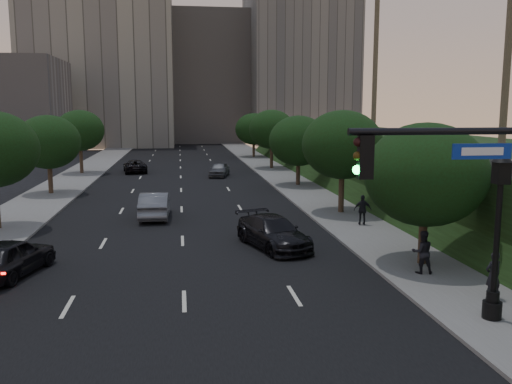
{
  "coord_description": "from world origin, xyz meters",
  "views": [
    {
      "loc": [
        -0.05,
        -13.61,
        6.78
      ],
      "look_at": [
        2.85,
        6.92,
        3.6
      ],
      "focal_mm": 38.0,
      "sensor_mm": 36.0,
      "label": 1
    }
  ],
  "objects": [
    {
      "name": "ground",
      "position": [
        0.0,
        0.0,
        0.0
      ],
      "size": [
        160.0,
        160.0,
        0.0
      ],
      "primitive_type": "plane",
      "color": "black",
      "rests_on": "ground"
    },
    {
      "name": "road_surface",
      "position": [
        0.0,
        30.0,
        0.01
      ],
      "size": [
        16.0,
        140.0,
        0.02
      ],
      "primitive_type": "cube",
      "color": "black",
      "rests_on": "ground"
    },
    {
      "name": "sidewalk_right",
      "position": [
        10.25,
        30.0,
        0.07
      ],
      "size": [
        4.5,
        140.0,
        0.15
      ],
      "primitive_type": "cube",
      "color": "slate",
      "rests_on": "ground"
    },
    {
      "name": "sidewalk_left",
      "position": [
        -10.25,
        30.0,
        0.07
      ],
      "size": [
        4.5,
        140.0,
        0.15
      ],
      "primitive_type": "cube",
      "color": "slate",
      "rests_on": "ground"
    },
    {
      "name": "embankment",
      "position": [
        22.0,
        28.0,
        2.0
      ],
      "size": [
        18.0,
        90.0,
        4.0
      ],
      "primitive_type": "cube",
      "color": "black",
      "rests_on": "ground"
    },
    {
      "name": "parapet_wall",
      "position": [
        13.5,
        28.0,
        4.35
      ],
      "size": [
        0.35,
        90.0,
        0.7
      ],
      "primitive_type": "cube",
      "color": "slate",
      "rests_on": "embankment"
    },
    {
      "name": "office_block_left",
      "position": [
        -14.0,
        92.0,
        16.0
      ],
      "size": [
        26.0,
        20.0,
        32.0
      ],
      "primitive_type": "cube",
      "color": "gray",
      "rests_on": "ground"
    },
    {
      "name": "office_block_mid",
      "position": [
        6.0,
        102.0,
        13.0
      ],
      "size": [
        22.0,
        18.0,
        26.0
      ],
      "primitive_type": "cube",
      "color": "#9E9691",
      "rests_on": "ground"
    },
    {
      "name": "office_block_right",
      "position": [
        24.0,
        96.0,
        18.0
      ],
      "size": [
        20.0,
        22.0,
        36.0
      ],
      "primitive_type": "cube",
      "color": "slate",
      "rests_on": "ground"
    },
    {
      "name": "tree_right_a",
      "position": [
        10.3,
        8.0,
        4.02
      ],
      "size": [
        5.2,
        5.2,
        6.24
      ],
      "color": "#38281C",
      "rests_on": "ground"
    },
    {
      "name": "tree_right_b",
      "position": [
        10.3,
        20.0,
        4.52
      ],
      "size": [
        5.2,
        5.2,
        6.74
      ],
      "color": "#38281C",
      "rests_on": "ground"
    },
    {
      "name": "tree_right_c",
      "position": [
        10.3,
        33.0,
        4.02
      ],
      "size": [
        5.2,
        5.2,
        6.24
      ],
      "color": "#38281C",
      "rests_on": "ground"
    },
    {
      "name": "tree_right_d",
      "position": [
        10.3,
        47.0,
        4.52
      ],
      "size": [
        5.2,
        5.2,
        6.74
      ],
      "color": "#38281C",
      "rests_on": "ground"
    },
    {
      "name": "tree_right_e",
      "position": [
        10.3,
        62.0,
        4.02
      ],
      "size": [
        5.2,
        5.2,
        6.24
      ],
      "color": "#38281C",
      "rests_on": "ground"
    },
    {
      "name": "tree_left_c",
      "position": [
        -10.3,
        31.0,
        4.21
      ],
      "size": [
        5.0,
        5.0,
        6.34
      ],
      "color": "#38281C",
      "rests_on": "ground"
    },
    {
      "name": "tree_left_d",
      "position": [
        -10.3,
        45.0,
        4.58
      ],
      "size": [
        5.0,
        5.0,
        6.71
      ],
      "color": "#38281C",
      "rests_on": "ground"
    },
    {
      "name": "street_lamp",
      "position": [
        9.75,
        1.7,
        2.63
      ],
      "size": [
        0.64,
        0.64,
        5.62
      ],
      "color": "black",
      "rests_on": "ground"
    },
    {
      "name": "sedan_near_left",
      "position": [
        -7.0,
        8.98,
        0.8
      ],
      "size": [
        3.09,
        5.04,
        1.6
      ],
      "primitive_type": "imported",
      "rotation": [
        0.0,
        0.0,
        2.87
      ],
      "color": "black",
      "rests_on": "ground"
    },
    {
      "name": "sedan_mid_left",
      "position": [
        -1.67,
        20.39,
        0.82
      ],
      "size": [
        1.83,
        5.02,
        1.64
      ],
      "primitive_type": "imported",
      "rotation": [
        0.0,
        0.0,
        3.12
      ],
      "color": "slate",
      "rests_on": "ground"
    },
    {
      "name": "sedan_far_left",
      "position": [
        -4.86,
        45.76,
        0.69
      ],
      "size": [
        2.97,
        5.24,
        1.38
      ],
      "primitive_type": "imported",
      "rotation": [
        0.0,
        0.0,
        3.28
      ],
      "color": "black",
      "rests_on": "ground"
    },
    {
      "name": "sedan_near_right",
      "position": [
        4.43,
        12.06,
        0.77
      ],
      "size": [
        3.64,
        5.74,
        1.55
      ],
      "primitive_type": "imported",
      "rotation": [
        0.0,
        0.0,
        0.3
      ],
      "color": "black",
      "rests_on": "ground"
    },
    {
      "name": "sedan_far_right",
      "position": [
        3.89,
        40.94,
        0.73
      ],
      "size": [
        2.65,
        4.55,
        1.45
      ],
      "primitive_type": "imported",
      "rotation": [
        0.0,
        0.0,
        -0.23
      ],
      "color": "#52555A",
      "rests_on": "ground"
    },
    {
      "name": "pedestrian_a",
      "position": [
        10.77,
        3.37,
        1.01
      ],
      "size": [
        0.69,
        0.52,
        1.71
      ],
      "primitive_type": "imported",
      "rotation": [
        0.0,
        0.0,
        3.33
      ],
      "color": "black",
      "rests_on": "sidewalk_right"
    },
    {
      "name": "pedestrian_b",
      "position": [
        9.65,
        6.6,
        1.04
      ],
      "size": [
        0.94,
        0.78,
        1.77
      ],
      "primitive_type": "imported",
      "rotation": [
        0.0,
        0.0,
        3.01
      ],
      "color": "black",
      "rests_on": "sidewalk_right"
    },
    {
      "name": "pedestrian_c",
      "position": [
        10.36,
        15.96,
        1.02
      ],
      "size": [
        1.08,
        0.59,
        1.74
      ],
      "primitive_type": "imported",
      "rotation": [
        0.0,
        0.0,
        2.97
      ],
      "color": "black",
      "rests_on": "sidewalk_right"
    }
  ]
}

